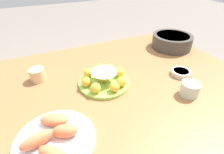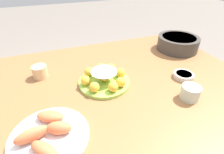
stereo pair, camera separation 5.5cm
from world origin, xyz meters
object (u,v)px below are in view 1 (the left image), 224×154
Objects in this scene: cake_plate at (104,79)px; sauce_bowl at (181,72)px; seafood_platter at (54,138)px; cup_far at (37,75)px; dining_table at (119,94)px; cup_near at (190,89)px; serving_bowl at (172,41)px.

sauce_bowl is at bearing -13.36° from cake_plate.
sauce_bowl is 0.74m from seafood_platter.
dining_table is at bearing -28.44° from cup_far.
seafood_platter is at bearing -149.14° from dining_table.
dining_table is 5.36× the size of cake_plate.
cup_far is at bearing 146.02° from cup_near.
sauce_bowl is at bearing 58.92° from cup_near.
cup_far is (-0.31, 0.18, 0.00)m from cake_plate.
cup_near is (-0.29, -0.47, -0.02)m from serving_bowl.
cup_near is at bearing -41.09° from dining_table.
serving_bowl is at bearing 2.06° from cup_far.
serving_bowl is 1.03m from seafood_platter.
seafood_platter is at bearing -168.29° from sauce_bowl.
cup_near is at bearing -0.13° from seafood_platter.
serving_bowl is 3.23× the size of cup_near.
cake_plate is at bearing 142.98° from cup_near.
cup_near is 1.09× the size of cup_far.
seafood_platter is at bearing -88.38° from cup_far.
serving_bowl reaches higher than dining_table.
dining_table is 0.37m from sauce_bowl.
cake_plate is 0.39m from seafood_platter.
dining_table is 5.05× the size of serving_bowl.
sauce_bowl is at bearing -21.04° from cup_far.
seafood_platter is at bearing -153.19° from serving_bowl.
seafood_platter is 3.60× the size of cup_far.
dining_table is 0.14m from cake_plate.
seafood_platter is at bearing -139.84° from cake_plate.
cake_plate is 0.94× the size of serving_bowl.
serving_bowl is 0.98× the size of seafood_platter.
cup_near reaches higher than dining_table.
cake_plate reaches higher than dining_table.
cup_far reaches higher than seafood_platter.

